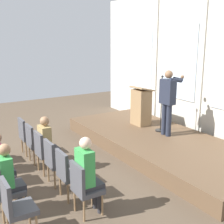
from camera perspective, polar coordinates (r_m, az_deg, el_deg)
rear_partition at (r=8.76m, az=17.43°, el=8.07°), size 9.86×0.14×4.23m
stage_platform at (r=8.15m, az=9.00°, el=-5.90°), size 5.97×2.49×0.37m
speaker at (r=8.04m, az=10.41°, el=2.58°), size 0.50×0.69×1.73m
mic_stand at (r=8.52m, az=9.11°, el=-1.35°), size 0.28×0.28×1.55m
lectern at (r=9.00m, az=5.47°, el=1.04°), size 0.60×0.48×1.16m
chair_r0_c0 at (r=8.01m, az=-15.68°, el=-3.97°), size 0.46×0.44×0.94m
chair_r0_c1 at (r=7.43m, az=-14.27°, el=-5.32°), size 0.46×0.44×0.94m
chair_r0_c2 at (r=6.85m, az=-12.61°, el=-6.90°), size 0.46×0.44×0.94m
audience_r0_c2 at (r=6.81m, az=-12.02°, el=-5.39°), size 0.36×0.39×1.28m
chair_r0_c3 at (r=6.29m, az=-10.63°, el=-8.76°), size 0.46×0.44×0.94m
chair_r0_c4 at (r=5.74m, az=-8.24°, el=-10.96°), size 0.46×0.44×0.94m
chair_r0_c5 at (r=5.21m, az=-5.31°, el=-13.58°), size 0.46×0.44×0.94m
audience_r0_c5 at (r=5.14m, az=-4.57°, el=-11.16°), size 0.36×0.39×1.37m
audience_r1_c3 at (r=5.96m, az=-20.21°, el=-8.82°), size 0.36×0.39×1.29m
chair_r1_c4 at (r=5.45m, az=-19.46°, el=-13.12°), size 0.46×0.44×0.94m
audience_r1_c4 at (r=5.38m, az=-18.74°, el=-11.28°), size 0.36×0.39×1.28m
chair_r1_c5 at (r=4.89m, az=-17.72°, el=-16.27°), size 0.46×0.44×0.94m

